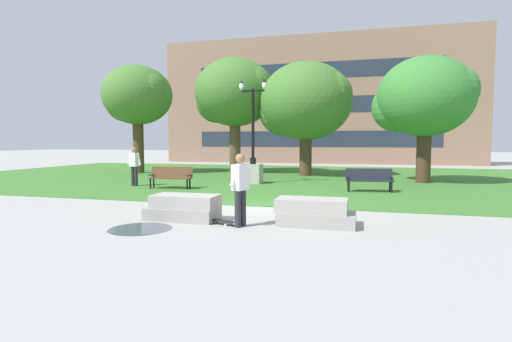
{
  "coord_description": "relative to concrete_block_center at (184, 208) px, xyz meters",
  "views": [
    {
      "loc": [
        3.29,
        -11.65,
        1.99
      ],
      "look_at": [
        0.54,
        -1.4,
        1.2
      ],
      "focal_mm": 28.0,
      "sensor_mm": 36.0,
      "label": 1
    }
  ],
  "objects": [
    {
      "name": "concrete_block_center",
      "position": [
        0.0,
        0.0,
        0.0
      ],
      "size": [
        1.82,
        0.9,
        0.64
      ],
      "color": "#9E9991",
      "rests_on": "ground"
    },
    {
      "name": "person_skateboarder",
      "position": [
        1.62,
        -0.39,
        0.66
      ],
      "size": [
        0.39,
        0.59,
        1.71
      ],
      "color": "#28282D",
      "rests_on": "ground"
    },
    {
      "name": "grass_lawn",
      "position": [
        1.07,
        12.46,
        -0.3
      ],
      "size": [
        40.0,
        20.0,
        0.02
      ],
      "primitive_type": "cube",
      "color": "#3D752D",
      "rests_on": "ground"
    },
    {
      "name": "lamp_post_left",
      "position": [
        -0.62,
        8.82,
        0.69
      ],
      "size": [
        1.32,
        0.8,
        4.8
      ],
      "color": "#ADA89E",
      "rests_on": "grass_lawn"
    },
    {
      "name": "tree_near_left",
      "position": [
        -3.46,
        14.68,
        4.63
      ],
      "size": [
        5.21,
        4.96,
        7.11
      ],
      "color": "brown",
      "rests_on": "grass_lawn"
    },
    {
      "name": "park_bench_near_right",
      "position": [
        -3.4,
        5.96,
        0.23
      ],
      "size": [
        1.84,
        0.7,
        0.9
      ],
      "color": "brown",
      "rests_on": "grass_lawn"
    },
    {
      "name": "person_bystander_near_lawn",
      "position": [
        -5.38,
        6.37,
        0.68
      ],
      "size": [
        0.73,
        0.35,
        1.71
      ],
      "color": "#28282D",
      "rests_on": "grass_lawn"
    },
    {
      "name": "puddle",
      "position": [
        -0.51,
        -1.22,
        -0.3
      ],
      "size": [
        1.44,
        1.44,
        0.01
      ],
      "primitive_type": "cylinder",
      "color": "#47515B",
      "rests_on": "ground"
    },
    {
      "name": "tree_far_right",
      "position": [
        -9.21,
        12.94,
        4.44
      ],
      "size": [
        4.49,
        4.27,
        6.63
      ],
      "color": "#4C3823",
      "rests_on": "grass_lawn"
    },
    {
      "name": "tree_far_left",
      "position": [
        1.11,
        13.69,
        3.9
      ],
      "size": [
        5.46,
        5.2,
        6.47
      ],
      "color": "#4C3823",
      "rests_on": "grass_lawn"
    },
    {
      "name": "building_facade_distant",
      "position": [
        0.07,
        26.95,
        5.39
      ],
      "size": [
        28.37,
        1.03,
        11.4
      ],
      "color": "#8E6B56",
      "rests_on": "ground"
    },
    {
      "name": "ground_plane",
      "position": [
        1.07,
        2.46,
        -0.31
      ],
      "size": [
        140.0,
        140.0,
        0.0
      ],
      "primitive_type": "plane",
      "color": "#A3A09B"
    },
    {
      "name": "tree_near_right",
      "position": [
        7.1,
        11.24,
        3.72
      ],
      "size": [
        4.65,
        4.43,
        5.96
      ],
      "color": "#42301E",
      "rests_on": "grass_lawn"
    },
    {
      "name": "skateboard",
      "position": [
        1.11,
        -0.27,
        -0.22
      ],
      "size": [
        1.03,
        0.54,
        0.14
      ],
      "color": "black",
      "rests_on": "ground"
    },
    {
      "name": "concrete_block_left",
      "position": [
        3.28,
        0.18,
        0.0
      ],
      "size": [
        1.85,
        0.9,
        0.64
      ],
      "color": "#9E9991",
      "rests_on": "ground"
    },
    {
      "name": "park_bench_near_left",
      "position": [
        4.62,
        6.98,
        0.23
      ],
      "size": [
        1.85,
        0.76,
        0.9
      ],
      "color": "#1E232D",
      "rests_on": "grass_lawn"
    }
  ]
}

